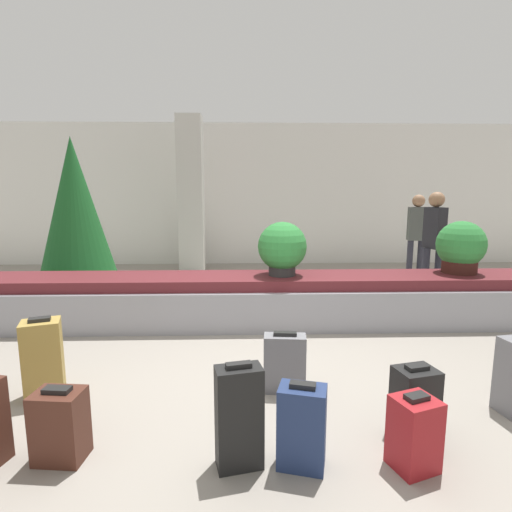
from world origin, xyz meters
The scene contains 16 objects.
ground_plane centered at (0.00, 0.00, 0.00)m, with size 18.00×18.00×0.00m, color gray.
back_wall centered at (0.00, 6.07, 1.60)m, with size 18.00×0.06×3.20m.
carousel centered at (0.00, 1.74, 0.30)m, with size 8.98×0.89×0.63m.
pillar centered at (-1.25, 5.19, 1.60)m, with size 0.51×0.51×3.20m.
suitcase_1 centered at (-0.18, -0.98, 0.33)m, with size 0.31×0.22×0.68m.
suitcase_2 centered at (0.19, -0.05, 0.25)m, with size 0.36×0.20×0.52m.
suitcase_3 centered at (-1.31, -0.88, 0.23)m, with size 0.32×0.25×0.48m.
suitcase_4 centered at (-1.80, -0.09, 0.33)m, with size 0.35×0.32×0.68m.
suitcase_5 centered at (0.20, -0.99, 0.26)m, with size 0.33×0.26×0.55m.
suitcase_7 centered at (0.88, -1.03, 0.23)m, with size 0.31×0.30×0.48m.
suitcase_8 centered at (1.02, -0.71, 0.25)m, with size 0.32×0.28×0.52m.
potted_plant_0 centered at (2.67, 1.83, 0.96)m, with size 0.61×0.61×0.68m.
potted_plant_1 centered at (0.33, 1.75, 0.97)m, with size 0.62×0.62×0.68m.
traveler_0 centered at (2.80, 2.85, 1.00)m, with size 0.31×0.36×1.68m.
traveler_1 centered at (3.07, 4.10, 0.96)m, with size 0.34×0.23×1.62m.
decorated_tree centered at (-2.78, 3.08, 1.34)m, with size 1.25×1.25×2.51m.
Camera 1 is at (-0.15, -3.23, 1.69)m, focal length 28.00 mm.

